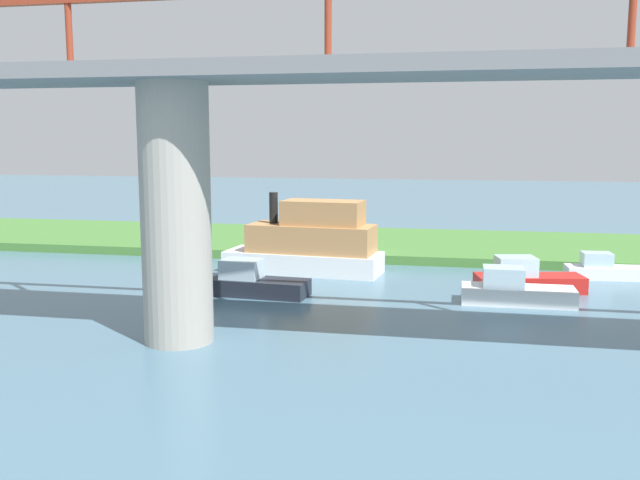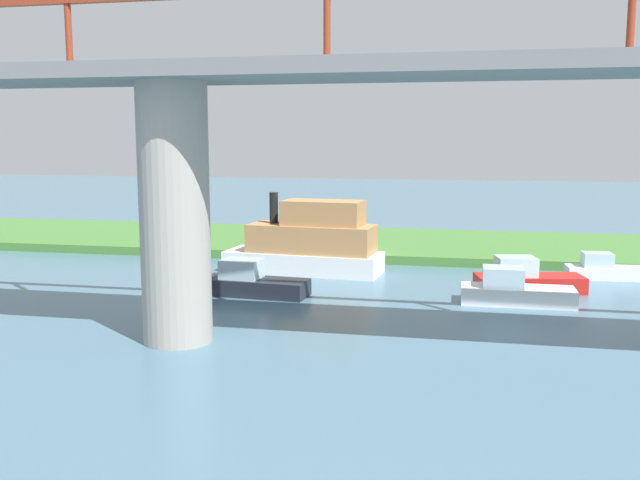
# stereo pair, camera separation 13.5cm
# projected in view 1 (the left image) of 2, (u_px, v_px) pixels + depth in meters

# --- Properties ---
(ground_plane) EXTENTS (160.00, 160.00, 0.00)m
(ground_plane) POSITION_uv_depth(u_px,v_px,m) (342.00, 263.00, 38.83)
(ground_plane) COLOR #476B7F
(grassy_bank) EXTENTS (80.00, 12.00, 0.50)m
(grassy_bank) POSITION_uv_depth(u_px,v_px,m) (358.00, 243.00, 44.62)
(grassy_bank) COLOR #427533
(grassy_bank) RESTS_ON ground
(bridge_pylon) EXTENTS (2.33, 2.33, 8.66)m
(bridge_pylon) POSITION_uv_depth(u_px,v_px,m) (176.00, 215.00, 23.34)
(bridge_pylon) COLOR #9E998E
(bridge_pylon) RESTS_ON ground
(bridge_span) EXTENTS (66.76, 4.30, 3.25)m
(bridge_span) POSITION_uv_depth(u_px,v_px,m) (172.00, 66.00, 22.66)
(bridge_span) COLOR slate
(bridge_span) RESTS_ON bridge_pylon
(person_on_bank) EXTENTS (0.51, 0.51, 1.39)m
(person_on_bank) POSITION_uv_depth(u_px,v_px,m) (278.00, 237.00, 40.32)
(person_on_bank) COLOR #2D334C
(person_on_bank) RESTS_ON grassy_bank
(mooring_post) EXTENTS (0.20, 0.20, 0.87)m
(mooring_post) POSITION_uv_depth(u_px,v_px,m) (180.00, 240.00, 41.29)
(mooring_post) COLOR brown
(mooring_post) RESTS_ON grassy_bank
(motorboat_white) EXTENTS (8.20, 3.39, 4.08)m
(motorboat_white) POSITION_uv_depth(u_px,v_px,m) (308.00, 243.00, 35.95)
(motorboat_white) COLOR white
(motorboat_white) RESTS_ON ground
(riverboat_paddlewheel) EXTENTS (4.98, 2.58, 1.58)m
(riverboat_paddlewheel) POSITION_uv_depth(u_px,v_px,m) (526.00, 279.00, 31.66)
(riverboat_paddlewheel) COLOR red
(riverboat_paddlewheel) RESTS_ON ground
(pontoon_yellow) EXTENTS (4.81, 2.04, 1.56)m
(pontoon_yellow) POSITION_uv_depth(u_px,v_px,m) (252.00, 282.00, 30.92)
(pontoon_yellow) COLOR #1E232D
(pontoon_yellow) RESTS_ON ground
(motorboat_red) EXTENTS (4.62, 1.68, 1.53)m
(motorboat_red) POSITION_uv_depth(u_px,v_px,m) (514.00, 291.00, 29.30)
(motorboat_red) COLOR white
(motorboat_red) RESTS_ON ground
(houseboat_blue) EXTENTS (3.94, 1.62, 1.29)m
(houseboat_blue) POSITION_uv_depth(u_px,v_px,m) (604.00, 269.00, 34.56)
(houseboat_blue) COLOR white
(houseboat_blue) RESTS_ON ground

